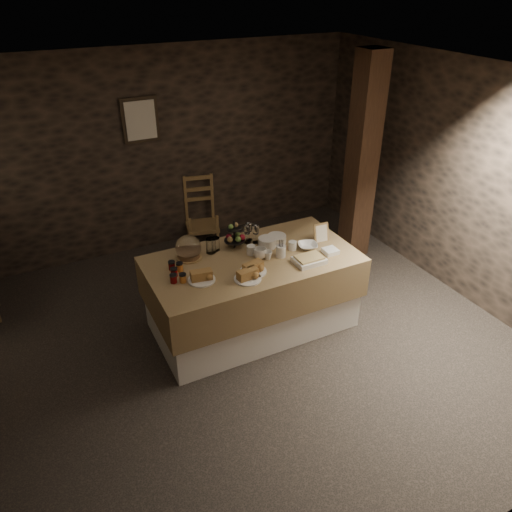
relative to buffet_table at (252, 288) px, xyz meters
name	(u,v)px	position (x,y,z in m)	size (l,w,h in m)	color
ground_plane	(239,346)	(-0.28, -0.25, -0.48)	(5.50, 5.00, 0.01)	black
room_shell	(236,207)	(-0.28, -0.25, 1.08)	(5.52, 5.02, 2.60)	black
buffet_table	(252,288)	(0.00, 0.00, 0.00)	(2.11, 1.12, 0.84)	silver
chair	(200,213)	(0.22, 2.09, -0.07)	(0.51, 0.50, 0.72)	brown
timber_column	(362,160)	(1.94, 0.84, 0.82)	(0.30, 0.30, 2.60)	black
framed_picture	(140,120)	(-0.43, 2.21, 1.27)	(0.45, 0.04, 0.55)	black
plate_stack_a	(267,242)	(0.25, 0.15, 0.41)	(0.19, 0.19, 0.10)	silver
plate_stack_b	(277,239)	(0.38, 0.19, 0.40)	(0.20, 0.20, 0.09)	silver
cutlery_holder	(281,251)	(0.28, -0.09, 0.42)	(0.10, 0.10, 0.12)	silver
cup_a	(260,253)	(0.08, -0.02, 0.41)	(0.14, 0.14, 0.11)	silver
cup_b	(268,255)	(0.14, -0.08, 0.40)	(0.09, 0.09, 0.08)	silver
mug_c	(251,250)	(0.03, 0.09, 0.40)	(0.09, 0.09, 0.10)	silver
mug_d	(292,245)	(0.46, -0.02, 0.40)	(0.08, 0.08, 0.09)	silver
bowl	(308,246)	(0.61, -0.07, 0.38)	(0.20, 0.20, 0.05)	silver
cake_dome	(188,249)	(-0.56, 0.30, 0.46)	(0.26, 0.26, 0.26)	brown
fruit_stand	(235,237)	(-0.06, 0.29, 0.48)	(0.22, 0.22, 0.31)	black
bread_platter_left	(201,277)	(-0.60, -0.15, 0.40)	(0.26, 0.26, 0.11)	silver
bread_platter_center	(248,276)	(-0.21, -0.33, 0.40)	(0.26, 0.26, 0.11)	silver
bread_platter_right	(253,269)	(-0.11, -0.23, 0.40)	(0.26, 0.26, 0.11)	silver
jam_jars	(176,273)	(-0.79, 0.03, 0.39)	(0.18, 0.32, 0.07)	#560709
tart_dish	(309,260)	(0.47, -0.32, 0.39)	(0.30, 0.22, 0.07)	silver
square_dish	(330,251)	(0.76, -0.26, 0.38)	(0.14, 0.14, 0.04)	silver
menu_frame	(321,233)	(0.82, 0.01, 0.45)	(0.17, 0.02, 0.22)	brown
storage_jar_a	(211,246)	(-0.32, 0.30, 0.44)	(0.10, 0.10, 0.16)	white
storage_jar_b	(215,244)	(-0.26, 0.33, 0.43)	(0.09, 0.09, 0.14)	white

